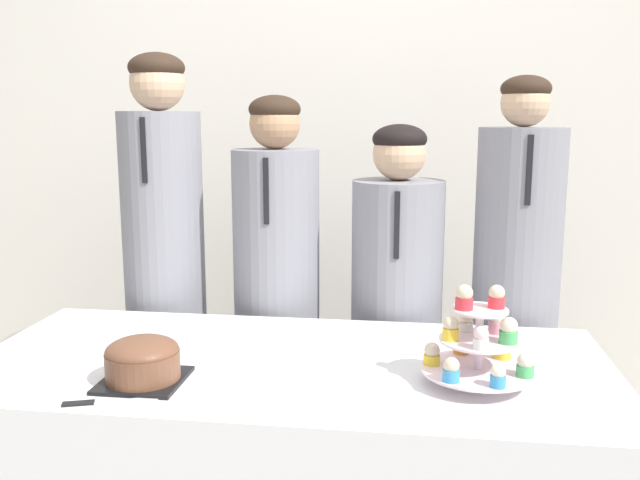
{
  "coord_description": "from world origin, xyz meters",
  "views": [
    {
      "loc": [
        0.33,
        -1.34,
        1.44
      ],
      "look_at": [
        0.08,
        0.44,
        1.11
      ],
      "focal_mm": 38.0,
      "sensor_mm": 36.0,
      "label": 1
    }
  ],
  "objects_px": {
    "cupcake_stand": "(480,343)",
    "round_cake": "(143,360)",
    "student_1": "(277,318)",
    "student_3": "(514,320)",
    "student_2": "(396,337)",
    "student_0": "(166,292)",
    "cake_knife": "(98,403)"
  },
  "relations": [
    {
      "from": "student_1",
      "to": "cupcake_stand",
      "type": "bearing_deg",
      "value": -46.45
    },
    {
      "from": "student_1",
      "to": "student_3",
      "type": "height_order",
      "value": "student_3"
    },
    {
      "from": "student_2",
      "to": "cake_knife",
      "type": "bearing_deg",
      "value": -125.84
    },
    {
      "from": "round_cake",
      "to": "student_0",
      "type": "height_order",
      "value": "student_0"
    },
    {
      "from": "cake_knife",
      "to": "student_3",
      "type": "height_order",
      "value": "student_3"
    },
    {
      "from": "cake_knife",
      "to": "student_3",
      "type": "distance_m",
      "value": 1.42
    },
    {
      "from": "cupcake_stand",
      "to": "student_0",
      "type": "bearing_deg",
      "value": 147.36
    },
    {
      "from": "cupcake_stand",
      "to": "student_2",
      "type": "bearing_deg",
      "value": 107.92
    },
    {
      "from": "student_1",
      "to": "student_3",
      "type": "relative_size",
      "value": 0.96
    },
    {
      "from": "cake_knife",
      "to": "student_3",
      "type": "relative_size",
      "value": 0.15
    },
    {
      "from": "student_0",
      "to": "cupcake_stand",
      "type": "bearing_deg",
      "value": -32.64
    },
    {
      "from": "student_2",
      "to": "round_cake",
      "type": "bearing_deg",
      "value": -127.81
    },
    {
      "from": "student_2",
      "to": "student_3",
      "type": "height_order",
      "value": "student_3"
    },
    {
      "from": "round_cake",
      "to": "student_1",
      "type": "height_order",
      "value": "student_1"
    },
    {
      "from": "round_cake",
      "to": "student_2",
      "type": "relative_size",
      "value": 0.14
    },
    {
      "from": "cake_knife",
      "to": "round_cake",
      "type": "bearing_deg",
      "value": 49.08
    },
    {
      "from": "round_cake",
      "to": "student_1",
      "type": "bearing_deg",
      "value": 76.98
    },
    {
      "from": "student_3",
      "to": "student_0",
      "type": "bearing_deg",
      "value": 180.0
    },
    {
      "from": "cupcake_stand",
      "to": "student_1",
      "type": "xyz_separation_m",
      "value": [
        -0.65,
        0.69,
        -0.17
      ]
    },
    {
      "from": "student_1",
      "to": "student_2",
      "type": "xyz_separation_m",
      "value": [
        0.43,
        -0.0,
        -0.05
      ]
    },
    {
      "from": "round_cake",
      "to": "cake_knife",
      "type": "height_order",
      "value": "round_cake"
    },
    {
      "from": "cupcake_stand",
      "to": "student_2",
      "type": "xyz_separation_m",
      "value": [
        -0.22,
        0.69,
        -0.22
      ]
    },
    {
      "from": "student_1",
      "to": "student_3",
      "type": "bearing_deg",
      "value": -0.0
    },
    {
      "from": "cake_knife",
      "to": "student_1",
      "type": "height_order",
      "value": "student_1"
    },
    {
      "from": "round_cake",
      "to": "student_0",
      "type": "xyz_separation_m",
      "value": [
        -0.24,
        0.79,
        -0.04
      ]
    },
    {
      "from": "cupcake_stand",
      "to": "student_0",
      "type": "height_order",
      "value": "student_0"
    },
    {
      "from": "cupcake_stand",
      "to": "cake_knife",
      "type": "bearing_deg",
      "value": -164.87
    },
    {
      "from": "student_2",
      "to": "student_3",
      "type": "xyz_separation_m",
      "value": [
        0.41,
        0.0,
        0.08
      ]
    },
    {
      "from": "round_cake",
      "to": "cupcake_stand",
      "type": "distance_m",
      "value": 0.84
    },
    {
      "from": "cake_knife",
      "to": "student_1",
      "type": "distance_m",
      "value": 0.96
    },
    {
      "from": "cupcake_stand",
      "to": "round_cake",
      "type": "bearing_deg",
      "value": -172.92
    },
    {
      "from": "student_2",
      "to": "student_3",
      "type": "relative_size",
      "value": 0.9
    }
  ]
}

